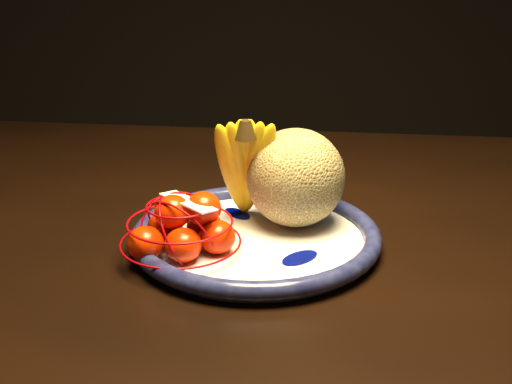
{
  "coord_description": "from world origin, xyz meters",
  "views": [
    {
      "loc": [
        -0.13,
        -0.88,
        1.15
      ],
      "look_at": [
        -0.14,
        -0.12,
        0.87
      ],
      "focal_mm": 45.0,
      "sensor_mm": 36.0,
      "label": 1
    }
  ],
  "objects_px": {
    "cantaloupe": "(296,178)",
    "mandarin_bag": "(183,229)",
    "dining_table": "(297,272)",
    "fruit_bowl": "(256,236)",
    "banana_bunch": "(245,164)"
  },
  "relations": [
    {
      "from": "fruit_bowl",
      "to": "banana_bunch",
      "type": "distance_m",
      "value": 0.1
    },
    {
      "from": "fruit_bowl",
      "to": "dining_table",
      "type": "bearing_deg",
      "value": 56.61
    },
    {
      "from": "cantaloupe",
      "to": "mandarin_bag",
      "type": "xyz_separation_m",
      "value": [
        -0.14,
        -0.08,
        -0.04
      ]
    },
    {
      "from": "dining_table",
      "to": "cantaloupe",
      "type": "relative_size",
      "value": 12.98
    },
    {
      "from": "cantaloupe",
      "to": "mandarin_bag",
      "type": "distance_m",
      "value": 0.17
    },
    {
      "from": "fruit_bowl",
      "to": "mandarin_bag",
      "type": "distance_m",
      "value": 0.1
    },
    {
      "from": "fruit_bowl",
      "to": "cantaloupe",
      "type": "relative_size",
      "value": 2.46
    },
    {
      "from": "dining_table",
      "to": "cantaloupe",
      "type": "distance_m",
      "value": 0.17
    },
    {
      "from": "dining_table",
      "to": "banana_bunch",
      "type": "distance_m",
      "value": 0.2
    },
    {
      "from": "fruit_bowl",
      "to": "mandarin_bag",
      "type": "xyz_separation_m",
      "value": [
        -0.09,
        -0.04,
        0.03
      ]
    },
    {
      "from": "banana_bunch",
      "to": "cantaloupe",
      "type": "bearing_deg",
      "value": -11.46
    },
    {
      "from": "banana_bunch",
      "to": "mandarin_bag",
      "type": "bearing_deg",
      "value": -130.92
    },
    {
      "from": "cantaloupe",
      "to": "mandarin_bag",
      "type": "height_order",
      "value": "cantaloupe"
    },
    {
      "from": "fruit_bowl",
      "to": "banana_bunch",
      "type": "bearing_deg",
      "value": 105.65
    },
    {
      "from": "cantaloupe",
      "to": "banana_bunch",
      "type": "relative_size",
      "value": 0.82
    }
  ]
}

